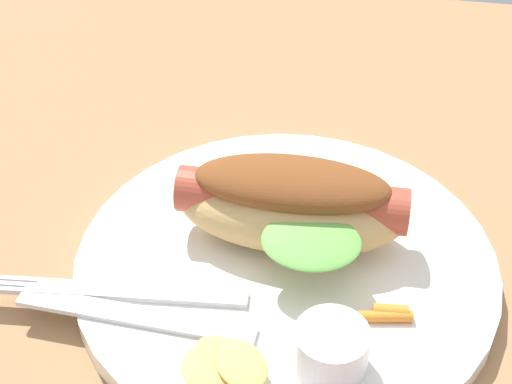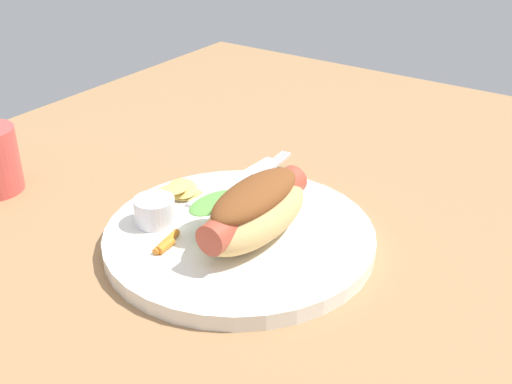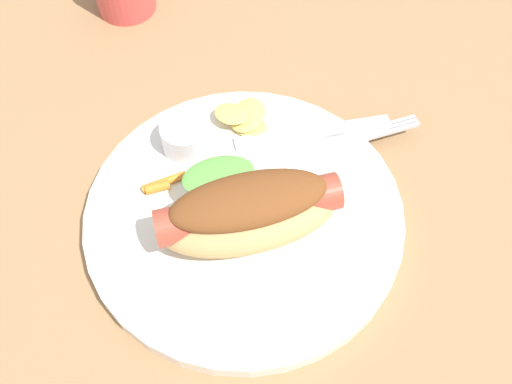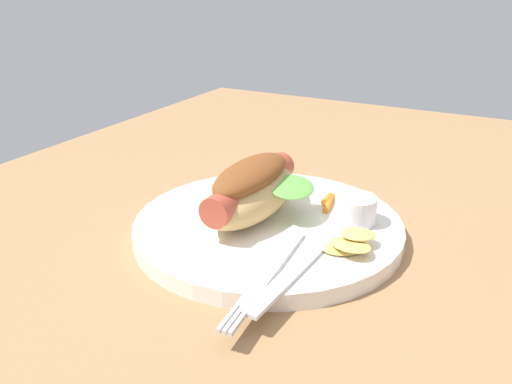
{
  "view_description": "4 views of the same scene",
  "coord_description": "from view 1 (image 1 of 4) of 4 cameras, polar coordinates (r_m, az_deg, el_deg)",
  "views": [
    {
      "loc": [
        4.1,
        -32.11,
        36.6
      ],
      "look_at": [
        -2.19,
        4.05,
        5.65
      ],
      "focal_mm": 54.05,
      "sensor_mm": 36.0,
      "label": 1
    },
    {
      "loc": [
        44.58,
        35.15,
        35.44
      ],
      "look_at": [
        -0.07,
        4.65,
        6.49
      ],
      "focal_mm": 45.54,
      "sensor_mm": 36.0,
      "label": 2
    },
    {
      "loc": [
        4.95,
        27.25,
        43.05
      ],
      "look_at": [
        -0.95,
        3.06,
        4.66
      ],
      "focal_mm": 40.26,
      "sensor_mm": 36.0,
      "label": 3
    },
    {
      "loc": [
        -43.44,
        -19.05,
        25.02
      ],
      "look_at": [
        0.3,
        4.23,
        4.24
      ],
      "focal_mm": 37.43,
      "sensor_mm": 36.0,
      "label": 4
    }
  ],
  "objects": [
    {
      "name": "sauce_ramekin",
      "position": [
        0.43,
        5.58,
        -11.48
      ],
      "size": [
        4.14,
        4.14,
        2.74
      ],
      "primitive_type": "cylinder",
      "color": "white",
      "rests_on": "plate"
    },
    {
      "name": "hot_dog",
      "position": [
        0.49,
        2.15,
        -0.79
      ],
      "size": [
        14.67,
        9.42,
        5.87
      ],
      "rotation": [
        0.0,
        0.0,
        3.15
      ],
      "color": "tan",
      "rests_on": "plate"
    },
    {
      "name": "ground_plane",
      "position": [
        0.5,
        1.72,
        -9.08
      ],
      "size": [
        120.0,
        90.0,
        1.8
      ],
      "primitive_type": "cube",
      "color": "#9E754C"
    },
    {
      "name": "carrot_garnish",
      "position": [
        0.46,
        9.45,
        -8.91
      ],
      "size": [
        4.04,
        1.65,
        0.84
      ],
      "color": "orange",
      "rests_on": "plate"
    },
    {
      "name": "knife",
      "position": [
        0.46,
        -8.91,
        -9.05
      ],
      "size": [
        14.66,
        2.12,
        0.36
      ],
      "primitive_type": "cube",
      "rotation": [
        0.0,
        0.0,
        3.09
      ],
      "color": "silver",
      "rests_on": "plate"
    },
    {
      "name": "plate",
      "position": [
        0.5,
        1.71,
        -5.45
      ],
      "size": [
        27.04,
        27.04,
        1.6
      ],
      "primitive_type": "cylinder",
      "color": "white",
      "rests_on": "ground_plane"
    },
    {
      "name": "chips_pile",
      "position": [
        0.43,
        -2.4,
        -12.5
      ],
      "size": [
        6.14,
        5.72,
        1.64
      ],
      "color": "#E0C162",
      "rests_on": "plate"
    },
    {
      "name": "fork",
      "position": [
        0.48,
        -9.97,
        -7.29
      ],
      "size": [
        16.27,
        2.69,
        0.4
      ],
      "rotation": [
        0.0,
        0.0,
        3.23
      ],
      "color": "silver",
      "rests_on": "plate"
    }
  ]
}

